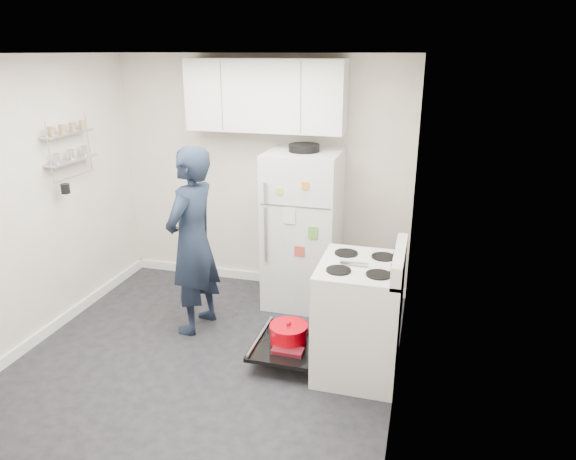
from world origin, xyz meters
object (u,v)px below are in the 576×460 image
(electric_range, at_px, (357,319))
(person, at_px, (192,242))
(refrigerator, at_px, (303,229))
(open_oven_door, at_px, (288,338))

(electric_range, relative_size, person, 0.63)
(refrigerator, xyz_separation_m, person, (-0.84, -0.81, 0.07))
(electric_range, distance_m, open_oven_door, 0.64)
(open_oven_door, height_order, person, person)
(person, bearing_deg, open_oven_door, 82.32)
(electric_range, bearing_deg, open_oven_door, -179.76)
(electric_range, bearing_deg, refrigerator, 123.36)
(electric_range, height_order, open_oven_door, electric_range)
(electric_range, xyz_separation_m, person, (-1.57, 0.29, 0.41))
(refrigerator, relative_size, person, 0.95)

